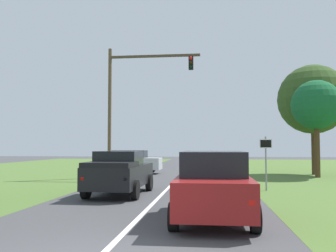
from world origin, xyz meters
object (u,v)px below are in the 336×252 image
oak_tree_right (313,99)px  crossing_suv_far (130,161)px  red_suv_near (213,184)px  keep_moving_sign (266,156)px  extra_tree_1 (316,105)px  pickup_truck_lead (120,172)px  traffic_light (130,94)px

oak_tree_right → crossing_suv_far: 15.01m
red_suv_near → keep_moving_sign: bearing=70.3°
extra_tree_1 → red_suv_near: bearing=-115.4°
keep_moving_sign → oak_tree_right: oak_tree_right is taller
crossing_suv_far → oak_tree_right: bearing=2.1°
oak_tree_right → extra_tree_1: bearing=-100.8°
keep_moving_sign → crossing_suv_far: size_ratio=0.54×
pickup_truck_lead → keep_moving_sign: size_ratio=1.90×
keep_moving_sign → crossing_suv_far: bearing=131.1°
pickup_truck_lead → keep_moving_sign: (6.71, 2.29, 0.68)m
keep_moving_sign → red_suv_near: bearing=-109.7°
pickup_truck_lead → crossing_suv_far: 12.80m
red_suv_near → traffic_light: 15.46m
keep_moving_sign → crossing_suv_far: 13.68m
keep_moving_sign → crossing_suv_far: (-8.98, 10.30, -0.72)m
traffic_light → oak_tree_right: traffic_light is taller
pickup_truck_lead → traffic_light: bearing=99.5°
red_suv_near → extra_tree_1: (7.34, 15.45, 3.98)m
extra_tree_1 → pickup_truck_lead: bearing=-137.7°
pickup_truck_lead → traffic_light: traffic_light is taller
traffic_light → crossing_suv_far: (-0.84, 3.98, -4.78)m
keep_moving_sign → extra_tree_1: 9.95m
pickup_truck_lead → oak_tree_right: oak_tree_right is taller
traffic_light → crossing_suv_far: bearing=101.9°
keep_moving_sign → extra_tree_1: extra_tree_1 is taller
crossing_suv_far → extra_tree_1: 14.44m
red_suv_near → pickup_truck_lead: bearing=128.9°
pickup_truck_lead → oak_tree_right: size_ratio=0.59×
traffic_light → crossing_suv_far: 6.28m
pickup_truck_lead → traffic_light: (-1.44, 8.61, 4.75)m
red_suv_near → pickup_truck_lead: red_suv_near is taller
oak_tree_right → crossing_suv_far: size_ratio=1.75×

